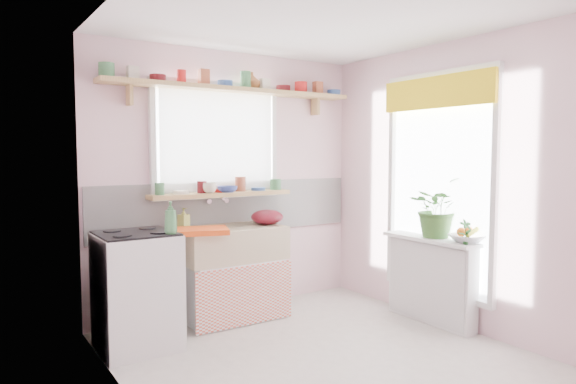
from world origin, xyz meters
TOP-DOWN VIEW (x-y plane):
  - room at (0.66, 0.86)m, footprint 3.20×3.20m
  - sink_unit at (-0.15, 1.29)m, footprint 0.95×0.65m
  - cooker at (-1.10, 1.05)m, footprint 0.58×0.58m
  - radiator_ledge at (1.30, 0.20)m, footprint 0.22×0.95m
  - windowsill at (-0.15, 1.48)m, footprint 1.40×0.22m
  - pine_shelf at (0.00, 1.47)m, footprint 2.52×0.24m
  - shelf_crockery at (-0.04, 1.47)m, footprint 2.47×0.11m
  - sill_crockery at (-0.17, 1.48)m, footprint 1.35×0.11m
  - dish_tray at (-0.53, 1.10)m, footprint 0.52×0.45m
  - colander at (0.22, 1.27)m, footprint 0.37×0.37m
  - jade_plant at (1.33, 0.19)m, footprint 0.60×0.56m
  - fruit_bowl at (1.33, -0.15)m, footprint 0.33×0.33m
  - herb_pot at (1.24, -0.20)m, footprint 0.13×0.10m
  - soap_bottle_sink at (-0.53, 1.50)m, footprint 0.11×0.11m
  - sill_cup at (-0.30, 1.42)m, footprint 0.14×0.14m
  - sill_bowl at (-0.12, 1.42)m, footprint 0.23×0.23m
  - shelf_vase at (0.21, 1.53)m, footprint 0.17×0.17m
  - cooker_bottle at (-0.90, 0.83)m, footprint 0.12×0.12m
  - fruit at (1.34, -0.14)m, footprint 0.20×0.14m

SIDE VIEW (x-z plane):
  - radiator_ledge at x=1.30m, z-range 0.01..0.78m
  - sink_unit at x=-0.15m, z-range -0.13..0.99m
  - cooker at x=-1.10m, z-range 0.00..0.92m
  - fruit_bowl at x=1.33m, z-range 0.78..0.84m
  - fruit at x=1.34m, z-range 0.82..0.92m
  - dish_tray at x=-0.53m, z-range 0.85..0.89m
  - herb_pot at x=1.24m, z-range 0.78..0.98m
  - colander at x=0.22m, z-range 0.85..0.99m
  - soap_bottle_sink at x=-0.53m, z-range 0.85..1.03m
  - cooker_bottle at x=-0.90m, z-range 0.92..1.16m
  - jade_plant at x=1.33m, z-range 0.77..1.31m
  - windowsill at x=-0.15m, z-range 1.12..1.16m
  - sill_bowl at x=-0.12m, z-range 1.16..1.22m
  - sill_cup at x=-0.30m, z-range 1.16..1.26m
  - sill_crockery at x=-0.17m, z-range 1.16..1.28m
  - room at x=0.66m, z-range -0.23..2.97m
  - pine_shelf at x=0.00m, z-range 2.10..2.14m
  - shelf_crockery at x=-0.04m, z-range 2.13..2.25m
  - shelf_vase at x=0.21m, z-range 2.14..2.31m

